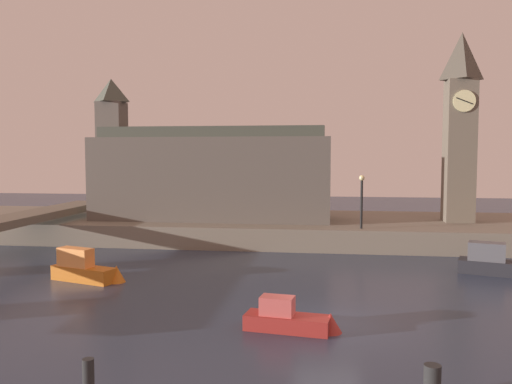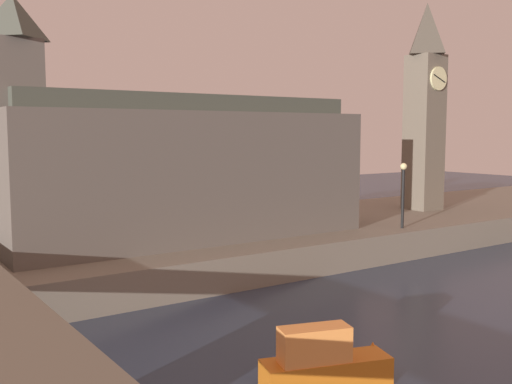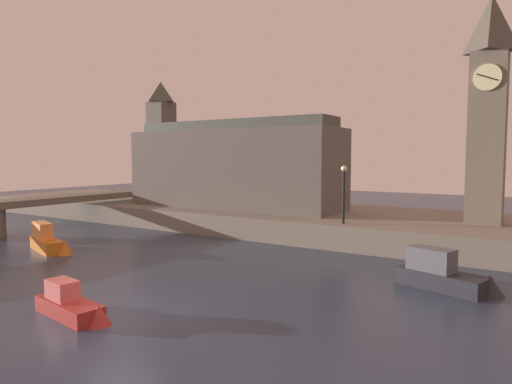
{
  "view_description": "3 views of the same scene",
  "coord_description": "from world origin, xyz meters",
  "px_view_note": "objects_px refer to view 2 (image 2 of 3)",
  "views": [
    {
      "loc": [
        -0.05,
        -19.31,
        6.3
      ],
      "look_at": [
        -4.8,
        15.71,
        3.77
      ],
      "focal_mm": 36.77,
      "sensor_mm": 36.0,
      "label": 1
    },
    {
      "loc": [
        -22.09,
        -6.28,
        6.65
      ],
      "look_at": [
        -5.53,
        17.68,
        3.67
      ],
      "focal_mm": 41.79,
      "sensor_mm": 36.0,
      "label": 2
    },
    {
      "loc": [
        12.13,
        -10.24,
        5.48
      ],
      "look_at": [
        -3.79,
        14.77,
        3.17
      ],
      "focal_mm": 31.61,
      "sensor_mm": 36.0,
      "label": 3
    }
  ],
  "objects_px": {
    "streetlamp": "(403,187)",
    "boat_patrol_orange": "(331,362)",
    "clock_tower": "(425,104)",
    "parliament_hall": "(181,168)"
  },
  "relations": [
    {
      "from": "clock_tower",
      "to": "parliament_hall",
      "type": "bearing_deg",
      "value": -177.64
    },
    {
      "from": "streetlamp",
      "to": "parliament_hall",
      "type": "bearing_deg",
      "value": 161.08
    },
    {
      "from": "clock_tower",
      "to": "boat_patrol_orange",
      "type": "height_order",
      "value": "clock_tower"
    },
    {
      "from": "parliament_hall",
      "to": "streetlamp",
      "type": "distance_m",
      "value": 11.9
    },
    {
      "from": "parliament_hall",
      "to": "boat_patrol_orange",
      "type": "relative_size",
      "value": 4.31
    },
    {
      "from": "streetlamp",
      "to": "boat_patrol_orange",
      "type": "height_order",
      "value": "streetlamp"
    },
    {
      "from": "parliament_hall",
      "to": "streetlamp",
      "type": "xyz_separation_m",
      "value": [
        11.2,
        -3.84,
        -1.19
      ]
    },
    {
      "from": "parliament_hall",
      "to": "boat_patrol_orange",
      "type": "xyz_separation_m",
      "value": [
        -2.87,
        -13.91,
        -4.29
      ]
    },
    {
      "from": "clock_tower",
      "to": "parliament_hall",
      "type": "relative_size",
      "value": 0.76
    },
    {
      "from": "clock_tower",
      "to": "boat_patrol_orange",
      "type": "distance_m",
      "value": 26.9
    }
  ]
}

